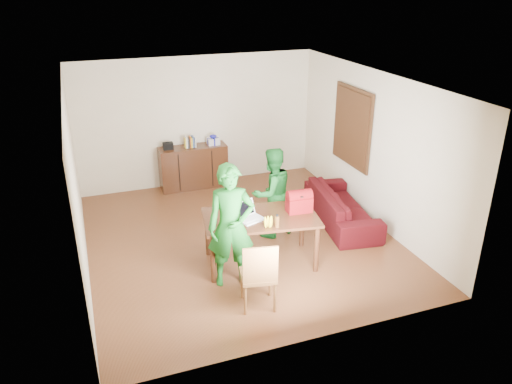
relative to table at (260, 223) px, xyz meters
name	(u,v)px	position (x,y,z in m)	size (l,w,h in m)	color
room	(237,165)	(-0.05, 0.97, 0.60)	(5.20, 5.70, 2.90)	#4B2612
table	(260,223)	(0.00, 0.00, 0.00)	(1.85, 1.23, 0.81)	black
chair	(258,287)	(-0.42, -1.04, -0.41)	(0.54, 0.52, 1.01)	brown
person_near	(231,226)	(-0.58, -0.36, 0.22)	(0.67, 0.44, 1.84)	#15601C
person_far	(272,193)	(0.51, 0.81, 0.08)	(0.77, 0.60, 1.57)	#13581E
laptop	(251,217)	(-0.17, -0.07, 0.15)	(0.42, 0.36, 0.25)	white
bananas	(268,225)	(-0.02, -0.36, 0.14)	(0.18, 0.11, 0.07)	gold
bottle	(277,221)	(0.10, -0.40, 0.20)	(0.07, 0.07, 0.20)	#583314
red_bag	(299,203)	(0.62, -0.04, 0.24)	(0.38, 0.22, 0.28)	maroon
sofa	(342,206)	(1.89, 0.83, -0.40)	(2.07, 0.81, 0.61)	#360711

